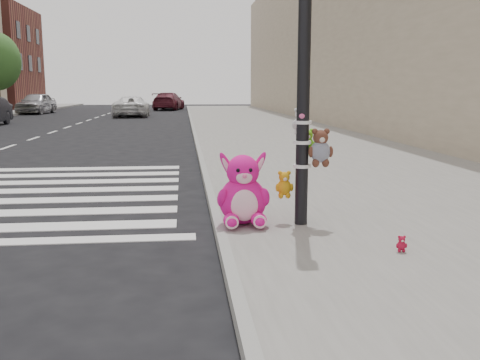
{
  "coord_description": "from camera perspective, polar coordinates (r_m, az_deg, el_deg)",
  "views": [
    {
      "loc": [
        1.12,
        -4.76,
        1.85
      ],
      "look_at": [
        1.8,
        1.65,
        0.75
      ],
      "focal_mm": 40.0,
      "sensor_mm": 36.0,
      "label": 1
    }
  ],
  "objects": [
    {
      "name": "ground",
      "position": [
        5.23,
        -18.37,
        -11.56
      ],
      "size": [
        120.0,
        120.0,
        0.0
      ],
      "primitive_type": "plane",
      "color": "black",
      "rests_on": "ground"
    },
    {
      "name": "sidewalk_near",
      "position": [
        15.36,
        8.65,
        2.94
      ],
      "size": [
        7.0,
        80.0,
        0.14
      ],
      "primitive_type": "cube",
      "color": "slate",
      "rests_on": "ground"
    },
    {
      "name": "curb_edge",
      "position": [
        14.87,
        -4.34,
        2.8
      ],
      "size": [
        0.12,
        80.0,
        0.15
      ],
      "primitive_type": "cube",
      "color": "gray",
      "rests_on": "ground"
    },
    {
      "name": "bld_near",
      "position": [
        26.66,
        15.23,
        16.16
      ],
      "size": [
        5.0,
        60.0,
        10.0
      ],
      "primitive_type": "cube",
      "color": "#B8A88D",
      "rests_on": "ground"
    },
    {
      "name": "signal_pole",
      "position": [
        6.74,
        7.02,
        8.89
      ],
      "size": [
        0.71,
        0.49,
        4.0
      ],
      "color": "black",
      "rests_on": "sidewalk_near"
    },
    {
      "name": "pink_bunny",
      "position": [
        6.78,
        0.32,
        -1.56
      ],
      "size": [
        0.67,
        0.69,
        0.95
      ],
      "rotation": [
        0.0,
        0.0,
        -0.01
      ],
      "color": "#E61389",
      "rests_on": "sidewalk_near"
    },
    {
      "name": "red_teddy",
      "position": [
        5.96,
        16.84,
        -6.52
      ],
      "size": [
        0.13,
        0.1,
        0.18
      ],
      "primitive_type": null,
      "rotation": [
        0.0,
        0.0,
        -0.09
      ],
      "color": "#AF1130",
      "rests_on": "sidewalk_near"
    },
    {
      "name": "car_white_near",
      "position": [
        37.0,
        -11.47,
        7.7
      ],
      "size": [
        2.37,
        4.92,
        1.35
      ],
      "primitive_type": "imported",
      "rotation": [
        0.0,
        0.0,
        3.17
      ],
      "color": "silver",
      "rests_on": "ground"
    },
    {
      "name": "car_maroon_near",
      "position": [
        48.14,
        -7.62,
        8.33
      ],
      "size": [
        2.99,
        5.54,
        1.53
      ],
      "primitive_type": "imported",
      "rotation": [
        0.0,
        0.0,
        2.97
      ],
      "color": "#551825",
      "rests_on": "ground"
    },
    {
      "name": "car_silver_deep",
      "position": [
        43.12,
        -20.9,
        7.67
      ],
      "size": [
        2.28,
        4.8,
        1.59
      ],
      "primitive_type": "imported",
      "rotation": [
        0.0,
        0.0,
        -0.09
      ],
      "color": "#AAAAAF",
      "rests_on": "ground"
    }
  ]
}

